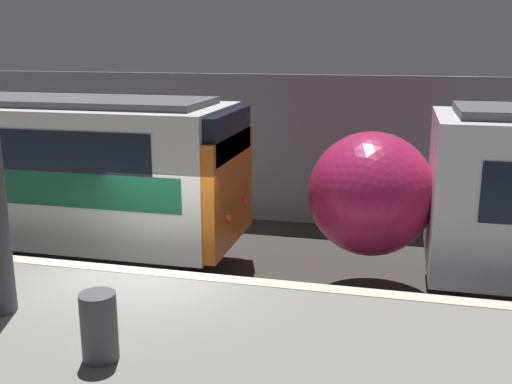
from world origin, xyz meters
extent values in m
plane|color=#33302D|center=(0.00, 0.00, 0.00)|extent=(120.00, 120.00, 0.00)
cube|color=slate|center=(0.00, -2.34, 0.56)|extent=(40.00, 4.68, 1.12)
cube|color=beige|center=(0.00, -0.15, 1.12)|extent=(40.00, 0.30, 0.01)
cube|color=gray|center=(0.00, 6.95, 2.02)|extent=(50.00, 0.15, 4.03)
ellipsoid|color=#B21E4C|center=(3.56, 2.55, 2.02)|extent=(2.42, 2.65, 2.38)
sphere|color=#F2EFCC|center=(2.61, 2.55, 1.60)|extent=(0.20, 0.20, 0.20)
cube|color=orange|center=(0.72, 2.55, 1.94)|extent=(0.25, 2.83, 2.27)
cube|color=black|center=(0.72, 2.55, 3.07)|extent=(0.25, 2.54, 0.91)
sphere|color=#EA4C42|center=(0.87, 1.90, 1.54)|extent=(0.18, 0.18, 0.18)
sphere|color=#EA4C42|center=(0.87, 3.20, 1.54)|extent=(0.18, 0.18, 0.18)
cylinder|color=#4C4C51|center=(0.68, -2.92, 1.54)|extent=(0.44, 0.44, 0.85)
camera|label=1|loc=(4.06, -8.85, 4.85)|focal=42.00mm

